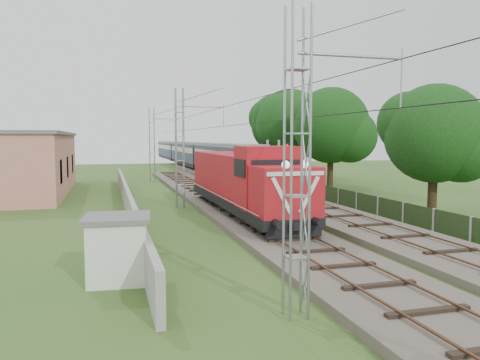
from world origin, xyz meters
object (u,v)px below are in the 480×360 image
object	(u,v)px
locomotive	(243,181)
relay_hut	(118,248)
signal_post	(286,165)
coach_rake	(190,152)

from	to	relation	value
locomotive	relay_hut	size ratio (longest dim) A/B	7.19
signal_post	relay_hut	xyz separation A→B (m)	(-10.34, -11.37, -1.97)
coach_rake	relay_hut	world-z (taller)	coach_rake
coach_rake	signal_post	world-z (taller)	signal_post
signal_post	locomotive	bearing A→B (deg)	-169.89
locomotive	signal_post	world-z (taller)	locomotive
coach_rake	relay_hut	size ratio (longest dim) A/B	29.34
locomotive	signal_post	bearing A→B (deg)	10.11
relay_hut	coach_rake	bearing A→B (deg)	77.93
locomotive	relay_hut	xyz separation A→B (m)	(-7.40, -10.85, -1.08)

